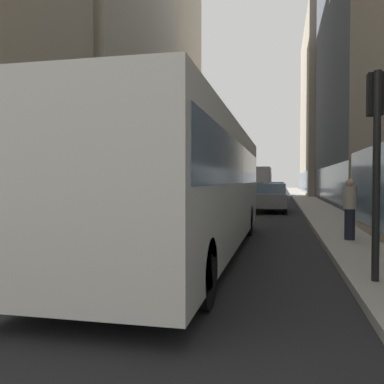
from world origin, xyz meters
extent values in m
plane|color=#232326|center=(0.00, 35.00, 0.00)|extent=(120.00, 120.00, 0.00)
cube|color=#ADA89E|center=(-5.70, 35.00, 0.07)|extent=(2.40, 110.00, 0.15)
cube|color=#ADA89E|center=(5.70, 35.00, 0.07)|extent=(2.40, 110.00, 0.15)
cube|color=slate|center=(-6.43, 24.22, 1.60)|extent=(0.08, 14.55, 2.40)
cube|color=#A0937F|center=(-11.90, 41.36, 12.91)|extent=(9.36, 14.79, 25.82)
cube|color=slate|center=(-7.24, 41.36, 1.60)|extent=(0.08, 13.31, 2.40)
cube|color=slate|center=(6.69, 24.83, 1.60)|extent=(0.08, 21.55, 2.40)
cube|color=#A0937F|center=(11.90, 46.99, 10.37)|extent=(11.73, 19.11, 20.75)
cube|color=slate|center=(6.06, 46.99, 1.60)|extent=(0.08, 17.20, 2.40)
cube|color=silver|center=(1.20, 4.12, 1.67)|extent=(2.55, 11.50, 2.75)
cube|color=slate|center=(1.20, 4.12, 2.17)|extent=(2.57, 11.04, 0.90)
cube|color=black|center=(1.20, 9.82, 0.55)|extent=(2.55, 0.16, 0.44)
cylinder|color=black|center=(0.07, 7.67, 0.50)|extent=(0.30, 1.00, 1.00)
cylinder|color=black|center=(2.33, 7.67, 0.50)|extent=(0.30, 1.00, 1.00)
cylinder|color=black|center=(0.07, -0.03, 0.50)|extent=(0.30, 1.00, 1.00)
cylinder|color=black|center=(2.33, -0.03, 0.50)|extent=(0.30, 1.00, 1.00)
cube|color=silver|center=(-0.25, 9.27, 2.50)|extent=(0.08, 0.24, 0.40)
cube|color=black|center=(1.20, 26.95, 0.70)|extent=(1.71, 4.75, 0.75)
cube|color=slate|center=(1.20, 26.71, 1.35)|extent=(1.58, 2.14, 0.55)
cylinder|color=black|center=(0.45, 28.90, 0.32)|extent=(0.22, 0.64, 0.64)
cylinder|color=black|center=(1.95, 28.90, 0.32)|extent=(0.22, 0.64, 0.64)
cylinder|color=black|center=(0.45, 24.99, 0.32)|extent=(0.22, 0.64, 0.64)
cylinder|color=black|center=(1.95, 24.99, 0.32)|extent=(0.22, 0.64, 0.64)
cube|color=silver|center=(2.80, 41.94, 0.70)|extent=(1.84, 4.17, 0.75)
cube|color=slate|center=(2.80, 41.73, 1.35)|extent=(1.69, 1.88, 0.55)
cylinder|color=black|center=(1.99, 43.61, 0.32)|extent=(0.22, 0.64, 0.64)
cylinder|color=black|center=(3.61, 43.61, 0.32)|extent=(0.22, 0.64, 0.64)
cylinder|color=black|center=(1.99, 40.27, 0.32)|extent=(0.22, 0.64, 0.64)
cylinder|color=black|center=(3.61, 40.27, 0.32)|extent=(0.22, 0.64, 0.64)
cube|color=yellow|center=(-1.20, 13.98, 0.70)|extent=(1.87, 4.68, 0.75)
cube|color=slate|center=(-1.20, 13.75, 1.35)|extent=(1.72, 2.11, 0.55)
cylinder|color=black|center=(-2.03, 15.91, 0.32)|extent=(0.22, 0.64, 0.64)
cylinder|color=black|center=(-0.37, 15.91, 0.32)|extent=(0.22, 0.64, 0.64)
cylinder|color=black|center=(-2.03, 12.06, 0.32)|extent=(0.22, 0.64, 0.64)
cylinder|color=black|center=(-0.37, 12.06, 0.32)|extent=(0.22, 0.64, 0.64)
cube|color=slate|center=(2.80, 18.18, 0.70)|extent=(1.79, 4.62, 0.75)
cube|color=slate|center=(2.80, 17.95, 1.35)|extent=(1.64, 2.08, 0.55)
cylinder|color=black|center=(2.02, 20.07, 0.32)|extent=(0.22, 0.64, 0.64)
cylinder|color=black|center=(3.58, 20.07, 0.32)|extent=(0.22, 0.64, 0.64)
cylinder|color=black|center=(2.02, 16.28, 0.32)|extent=(0.22, 0.64, 0.64)
cylinder|color=black|center=(3.58, 16.28, 0.32)|extent=(0.22, 0.64, 0.64)
cube|color=#4C6BB7|center=(-1.20, 22.25, 0.70)|extent=(1.84, 4.45, 0.75)
cube|color=slate|center=(-1.20, 22.02, 1.35)|extent=(1.70, 2.00, 0.55)
cylinder|color=black|center=(-2.01, 24.06, 0.32)|extent=(0.22, 0.64, 0.64)
cylinder|color=black|center=(-0.39, 24.06, 0.32)|extent=(0.22, 0.64, 0.64)
cylinder|color=black|center=(-2.01, 20.44, 0.32)|extent=(0.22, 0.64, 0.64)
cylinder|color=black|center=(-0.39, 20.44, 0.32)|extent=(0.22, 0.64, 0.64)
cube|color=red|center=(-2.80, 31.09, 0.70)|extent=(1.84, 4.52, 0.75)
cube|color=slate|center=(-2.80, 30.87, 1.35)|extent=(1.69, 2.03, 0.55)
cylinder|color=black|center=(-3.61, 32.94, 0.32)|extent=(0.22, 0.64, 0.64)
cylinder|color=black|center=(-1.99, 32.94, 0.32)|extent=(0.22, 0.64, 0.64)
cylinder|color=black|center=(-3.61, 29.25, 0.32)|extent=(0.22, 0.64, 0.64)
cylinder|color=black|center=(-1.99, 29.25, 0.32)|extent=(0.22, 0.64, 0.64)
cube|color=#19519E|center=(1.20, 38.31, 1.50)|extent=(2.30, 2.00, 2.10)
cube|color=silver|center=(1.20, 34.56, 1.75)|extent=(2.30, 5.50, 2.60)
cylinder|color=black|center=(0.19, 38.31, 0.45)|extent=(0.28, 0.90, 0.90)
cylinder|color=black|center=(2.21, 38.31, 0.45)|extent=(0.28, 0.90, 0.90)
cylinder|color=black|center=(0.19, 32.81, 0.45)|extent=(0.28, 0.90, 0.90)
cylinder|color=black|center=(2.21, 32.81, 0.45)|extent=(0.28, 0.90, 0.90)
ellipsoid|color=white|center=(-0.47, -0.42, 0.53)|extent=(0.22, 0.60, 0.26)
sphere|color=white|center=(-0.47, -0.04, 0.62)|extent=(0.20, 0.20, 0.20)
sphere|color=black|center=(-0.53, -0.02, 0.64)|extent=(0.07, 0.07, 0.07)
sphere|color=black|center=(-0.41, -0.02, 0.64)|extent=(0.07, 0.07, 0.07)
cylinder|color=white|center=(-0.54, -0.21, 0.20)|extent=(0.06, 0.06, 0.40)
cylinder|color=white|center=(-0.40, -0.21, 0.20)|extent=(0.06, 0.06, 0.40)
cylinder|color=white|center=(-0.40, -0.63, 0.20)|extent=(0.06, 0.06, 0.40)
sphere|color=black|center=(-0.42, -0.32, 0.57)|extent=(0.04, 0.04, 0.04)
cylinder|color=#1E1E2D|center=(6.19, 9.32, 0.57)|extent=(0.28, 0.28, 0.85)
cylinder|color=maroon|center=(6.19, 9.32, 1.31)|extent=(0.34, 0.34, 0.62)
sphere|color=tan|center=(6.19, 9.32, 1.73)|extent=(0.22, 0.22, 0.22)
cube|color=#59331E|center=(6.41, 9.32, 1.05)|extent=(0.12, 0.24, 0.20)
cylinder|color=#1E1E2D|center=(5.25, 6.35, 0.57)|extent=(0.28, 0.28, 0.85)
cylinder|color=#B2A58C|center=(5.25, 6.35, 1.31)|extent=(0.34, 0.34, 0.62)
sphere|color=tan|center=(5.25, 6.35, 1.73)|extent=(0.22, 0.22, 0.22)
cylinder|color=black|center=(4.90, 1.52, 1.85)|extent=(0.12, 0.12, 3.40)
cube|color=black|center=(4.90, 1.70, 3.20)|extent=(0.24, 0.20, 0.70)
sphere|color=red|center=(4.90, 1.81, 3.42)|extent=(0.11, 0.11, 0.11)
sphere|color=orange|center=(4.90, 1.81, 3.20)|extent=(0.11, 0.11, 0.11)
sphere|color=green|center=(4.90, 1.81, 2.98)|extent=(0.11, 0.11, 0.11)
camera|label=1|loc=(3.41, -5.57, 1.78)|focal=38.29mm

